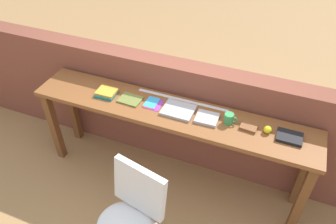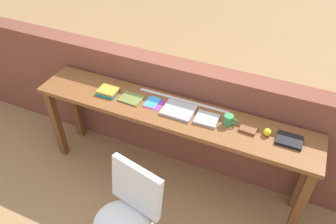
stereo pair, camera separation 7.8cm
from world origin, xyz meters
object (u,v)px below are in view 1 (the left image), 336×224
mug (229,119)px  sports_ball_small (268,130)px  book_open_centre (178,110)px  book_repair_rightmost (289,137)px  book_stack_leftmost (107,93)px  magazine_cycling (130,99)px  chair_white_moulded (131,213)px  pamphlet_pile_colourful (153,103)px  leather_journal_brown (249,127)px

mug → sports_ball_small: (0.31, -0.00, -0.01)m
book_open_centre → book_repair_rightmost: size_ratio=1.36×
book_stack_leftmost → magazine_cycling: 0.23m
magazine_cycling → mug: mug is taller
book_open_centre → book_repair_rightmost: book_repair_rightmost is taller
chair_white_moulded → magazine_cycling: size_ratio=4.55×
pamphlet_pile_colourful → book_repair_rightmost: size_ratio=0.86×
magazine_cycling → book_open_centre: 0.45m
mug → book_repair_rightmost: (0.48, -0.00, -0.03)m
book_stack_leftmost → book_open_centre: (0.68, 0.02, -0.01)m
mug → book_open_centre: bearing=-178.1°
magazine_cycling → chair_white_moulded: bearing=-62.0°
book_stack_leftmost → book_repair_rightmost: size_ratio=0.91×
book_open_centre → leather_journal_brown: (0.59, 0.01, 0.00)m
sports_ball_small → book_repair_rightmost: 0.17m
book_stack_leftmost → book_repair_rightmost: bearing=1.1°
book_stack_leftmost → sports_ball_small: bearing=1.3°
mug → sports_ball_small: 0.31m
book_stack_leftmost → leather_journal_brown: bearing=1.3°
book_open_centre → book_repair_rightmost: bearing=1.3°
chair_white_moulded → mug: mug is taller
pamphlet_pile_colourful → leather_journal_brown: (0.84, 0.00, 0.01)m
chair_white_moulded → book_open_centre: (0.06, 0.84, 0.37)m
chair_white_moulded → mug: size_ratio=8.10×
magazine_cycling → book_open_centre: size_ratio=0.74×
chair_white_moulded → leather_journal_brown: bearing=52.3°
book_repair_rightmost → magazine_cycling: bearing=-178.6°
book_open_centre → chair_white_moulded: bearing=-93.6°
chair_white_moulded → leather_journal_brown: 1.13m
book_open_centre → sports_ball_small: (0.74, 0.01, 0.02)m
mug → book_repair_rightmost: 0.48m
book_open_centre → leather_journal_brown: same height
leather_journal_brown → chair_white_moulded: bearing=-123.2°
pamphlet_pile_colourful → book_repair_rightmost: (1.15, 0.00, 0.01)m
mug → sports_ball_small: mug is taller
book_open_centre → book_repair_rightmost: 0.91m
book_stack_leftmost → book_open_centre: 0.68m
book_stack_leftmost → pamphlet_pile_colourful: (0.44, 0.03, -0.02)m
leather_journal_brown → sports_ball_small: sports_ball_small is taller
magazine_cycling → pamphlet_pile_colourful: bearing=9.7°
pamphlet_pile_colourful → book_open_centre: size_ratio=0.63×
mug → book_repair_rightmost: size_ratio=0.56×
pamphlet_pile_colourful → book_open_centre: (0.24, -0.01, 0.01)m
sports_ball_small → book_repair_rightmost: sports_ball_small is taller
book_open_centre → book_repair_rightmost: (0.91, 0.01, 0.00)m
magazine_cycling → mug: bearing=4.7°
book_stack_leftmost → leather_journal_brown: size_ratio=1.37×
book_stack_leftmost → pamphlet_pile_colourful: 0.44m
pamphlet_pile_colourful → leather_journal_brown: leather_journal_brown is taller
mug → leather_journal_brown: size_ratio=0.85×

